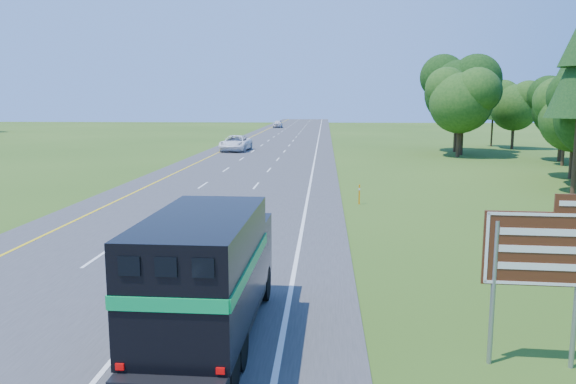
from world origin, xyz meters
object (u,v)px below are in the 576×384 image
object	(u,v)px
white_suv	(236,143)
far_car	(278,124)
horse_truck	(208,272)
exit_sign	(539,256)

from	to	relation	value
white_suv	far_car	bearing A→B (deg)	93.26
horse_truck	far_car	bearing A→B (deg)	95.10
far_car	white_suv	bearing A→B (deg)	-90.06
horse_truck	white_suv	bearing A→B (deg)	99.48
white_suv	exit_sign	xyz separation A→B (m)	(14.92, -53.12, 1.54)
white_suv	exit_sign	bearing A→B (deg)	-71.17
white_suv	far_car	size ratio (longest dim) A/B	1.34
far_car	exit_sign	xyz separation A→B (m)	(15.05, -113.63, 1.61)
white_suv	exit_sign	size ratio (longest dim) A/B	1.69
horse_truck	exit_sign	size ratio (longest dim) A/B	1.89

